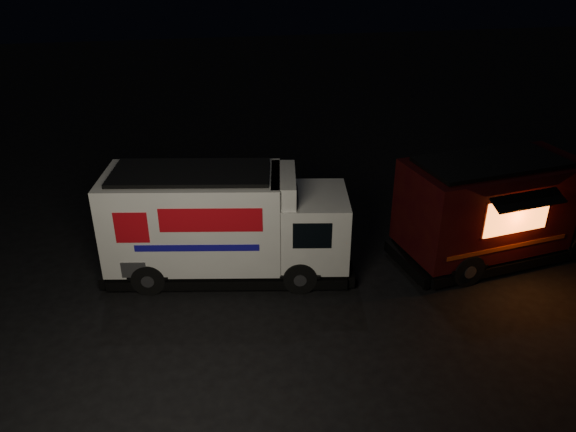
# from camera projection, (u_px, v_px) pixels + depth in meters

# --- Properties ---
(ground) EXTENTS (80.00, 80.00, 0.00)m
(ground) POSITION_uv_depth(u_px,v_px,m) (232.00, 320.00, 13.25)
(ground) COLOR black
(ground) RESTS_ON ground
(white_truck) EXTENTS (6.75, 3.27, 2.93)m
(white_truck) POSITION_uv_depth(u_px,v_px,m) (228.00, 223.00, 14.50)
(white_truck) COLOR silver
(white_truck) RESTS_ON ground
(red_truck) EXTENTS (6.59, 3.26, 2.94)m
(red_truck) POSITION_uv_depth(u_px,v_px,m) (509.00, 206.00, 15.39)
(red_truck) COLOR #390D0A
(red_truck) RESTS_ON ground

